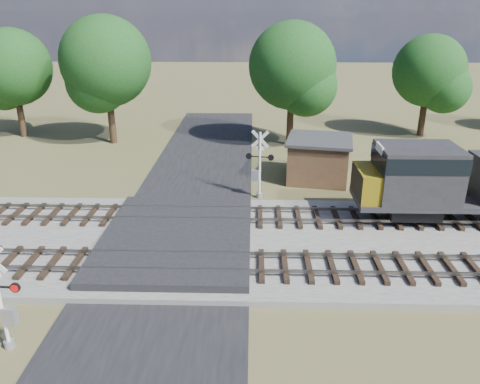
{
  "coord_description": "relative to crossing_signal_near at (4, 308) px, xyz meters",
  "views": [
    {
      "loc": [
        3.57,
        -19.36,
        10.65
      ],
      "look_at": [
        2.97,
        2.0,
        2.16
      ],
      "focal_mm": 35.0,
      "sensor_mm": 36.0,
      "label": 1
    }
  ],
  "objects": [
    {
      "name": "ground",
      "position": [
        4.43,
        6.93,
        -1.6
      ],
      "size": [
        160.0,
        160.0,
        0.0
      ],
      "primitive_type": "plane",
      "color": "brown",
      "rests_on": "ground"
    },
    {
      "name": "ballast_bed",
      "position": [
        14.43,
        7.43,
        -1.45
      ],
      "size": [
        140.0,
        10.0,
        0.3
      ],
      "primitive_type": "cube",
      "color": "gray",
      "rests_on": "ground"
    },
    {
      "name": "road",
      "position": [
        4.43,
        6.93,
        -1.56
      ],
      "size": [
        7.0,
        60.0,
        0.08
      ],
      "primitive_type": "cube",
      "color": "black",
      "rests_on": "ground"
    },
    {
      "name": "crossing_panel",
      "position": [
        4.43,
        7.43,
        -1.29
      ],
      "size": [
        7.0,
        9.0,
        0.62
      ],
      "primitive_type": "cube",
      "color": "#262628",
      "rests_on": "ground"
    },
    {
      "name": "track_near",
      "position": [
        7.55,
        4.93,
        -1.19
      ],
      "size": [
        140.0,
        2.6,
        0.33
      ],
      "color": "black",
      "rests_on": "ballast_bed"
    },
    {
      "name": "track_far",
      "position": [
        7.55,
        9.93,
        -1.19
      ],
      "size": [
        140.0,
        2.6,
        0.33
      ],
      "color": "black",
      "rests_on": "ballast_bed"
    },
    {
      "name": "crossing_signal_near",
      "position": [
        0.0,
        0.0,
        0.0
      ],
      "size": [
        1.56,
        0.34,
        3.86
      ],
      "rotation": [
        0.0,
        0.0,
        -0.04
      ],
      "color": "silver",
      "rests_on": "ground"
    },
    {
      "name": "crossing_signal_far",
      "position": [
        8.34,
        13.52,
        0.12
      ],
      "size": [
        1.65,
        0.46,
        4.13
      ],
      "rotation": [
        0.0,
        0.0,
        2.94
      ],
      "color": "silver",
      "rests_on": "ground"
    },
    {
      "name": "equipment_shed",
      "position": [
        12.31,
        16.82,
        -0.19
      ],
      "size": [
        4.78,
        4.78,
        2.8
      ],
      "rotation": [
        0.0,
        0.0,
        -0.18
      ],
      "color": "#4E2D21",
      "rests_on": "ground"
    },
    {
      "name": "treeline",
      "position": [
        11.98,
        27.64,
        4.84
      ],
      "size": [
        84.48,
        12.13,
        11.43
      ],
      "color": "black",
      "rests_on": "ground"
    }
  ]
}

